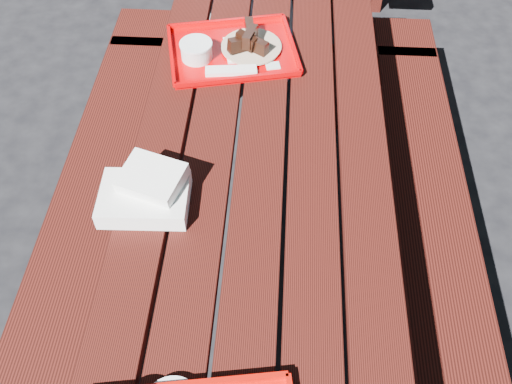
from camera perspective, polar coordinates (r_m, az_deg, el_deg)
ground at (r=2.23m, az=0.24°, el=-10.33°), size 60.00×60.00×0.00m
picnic_table_near at (r=1.76m, az=0.30°, el=-1.54°), size 1.41×2.40×0.75m
far_tray at (r=1.97m, az=-2.58°, el=14.03°), size 0.48×0.41×0.07m
white_cloth at (r=1.53m, az=-10.87°, el=-0.07°), size 0.24×0.21×0.10m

